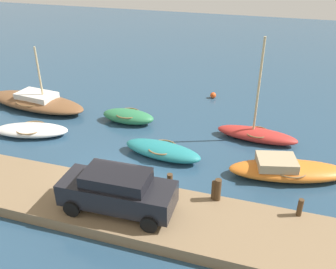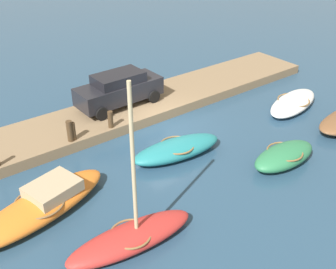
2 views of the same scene
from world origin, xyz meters
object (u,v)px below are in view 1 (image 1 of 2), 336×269
(rowboat_red, at_px, (257,134))
(sailboat_brown, at_px, (36,101))
(motorboat_orange, at_px, (287,169))
(rowboat_white, at_px, (31,130))
(dinghy_green, at_px, (128,116))
(mooring_post_mid_east, at_px, (218,190))
(mooring_post_west, at_px, (170,182))
(mooring_post_mid_west, at_px, (214,190))
(marker_buoy, at_px, (213,95))
(mooring_post_east, at_px, (300,207))
(parked_car, at_px, (117,191))
(rowboat_teal, at_px, (162,150))

(rowboat_red, distance_m, sailboat_brown, 13.87)
(motorboat_orange, bearing_deg, rowboat_white, 166.06)
(dinghy_green, height_order, rowboat_white, dinghy_green)
(motorboat_orange, bearing_deg, mooring_post_mid_east, -143.61)
(mooring_post_west, xyz_separation_m, mooring_post_mid_west, (1.80, 0.00, 0.02))
(mooring_post_west, relative_size, marker_buoy, 1.95)
(mooring_post_east, bearing_deg, sailboat_brown, 158.26)
(sailboat_brown, relative_size, parked_car, 1.70)
(mooring_post_mid_east, xyz_separation_m, mooring_post_east, (3.08, 0.00, -0.11))
(rowboat_teal, height_order, parked_car, parked_car)
(rowboat_white, bearing_deg, rowboat_teal, -14.25)
(rowboat_red, xyz_separation_m, sailboat_brown, (-13.87, 0.12, 0.06))
(mooring_post_mid_east, height_order, mooring_post_east, mooring_post_mid_east)
(rowboat_teal, bearing_deg, mooring_post_east, -18.51)
(rowboat_red, bearing_deg, mooring_post_east, -66.77)
(rowboat_red, relative_size, rowboat_white, 1.28)
(dinghy_green, xyz_separation_m, mooring_post_mid_east, (6.44, -6.17, 0.56))
(parked_car, bearing_deg, motorboat_orange, 37.10)
(motorboat_orange, height_order, parked_car, parked_car)
(rowboat_red, bearing_deg, mooring_post_west, -110.53)
(rowboat_white, bearing_deg, sailboat_brown, 107.16)
(dinghy_green, bearing_deg, rowboat_teal, -43.97)
(parked_car, bearing_deg, rowboat_teal, 86.55)
(rowboat_teal, distance_m, mooring_post_mid_west, 4.46)
(marker_buoy, bearing_deg, motorboat_orange, -58.67)
(sailboat_brown, distance_m, mooring_post_east, 17.19)
(mooring_post_mid_east, distance_m, marker_buoy, 11.63)
(mooring_post_mid_east, bearing_deg, rowboat_teal, 136.80)
(rowboat_teal, distance_m, mooring_post_mid_east, 4.58)
(rowboat_white, relative_size, mooring_post_west, 5.46)
(sailboat_brown, distance_m, mooring_post_mid_west, 14.24)
(sailboat_brown, bearing_deg, rowboat_red, 5.94)
(rowboat_red, relative_size, dinghy_green, 1.75)
(rowboat_teal, distance_m, sailboat_brown, 10.11)
(mooring_post_mid_west, bearing_deg, mooring_post_mid_east, 0.00)
(rowboat_white, height_order, parked_car, parked_car)
(mooring_post_mid_west, xyz_separation_m, marker_buoy, (-2.23, 11.35, -0.70))
(rowboat_teal, height_order, sailboat_brown, sailboat_brown)
(rowboat_teal, height_order, rowboat_white, rowboat_teal)
(sailboat_brown, relative_size, mooring_post_east, 10.25)
(sailboat_brown, xyz_separation_m, mooring_post_west, (10.93, -6.37, 0.44))
(rowboat_red, bearing_deg, mooring_post_mid_west, -95.63)
(sailboat_brown, height_order, motorboat_orange, sailboat_brown)
(dinghy_green, height_order, mooring_post_west, mooring_post_west)
(mooring_post_west, distance_m, mooring_post_east, 5.04)
(mooring_post_west, bearing_deg, mooring_post_mid_east, 0.00)
(mooring_post_mid_west, height_order, mooring_post_east, mooring_post_mid_west)
(sailboat_brown, xyz_separation_m, mooring_post_mid_east, (12.89, -6.37, 0.51))
(mooring_post_west, bearing_deg, rowboat_teal, 113.48)
(rowboat_red, distance_m, mooring_post_mid_east, 6.35)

